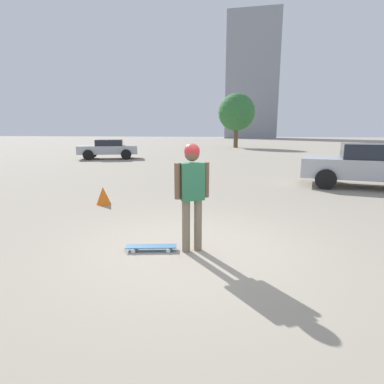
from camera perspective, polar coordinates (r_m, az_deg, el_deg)
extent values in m
plane|color=gray|center=(4.94, 0.00, -11.08)|extent=(220.00, 220.00, 0.00)
cylinder|color=#7A6B56|center=(4.77, -1.15, -6.51)|extent=(0.13, 0.13, 0.85)
cylinder|color=#7A6B56|center=(4.83, 1.13, -6.30)|extent=(0.13, 0.13, 0.85)
cube|color=#2D724C|center=(4.63, 0.00, 2.03)|extent=(0.35, 0.41, 0.58)
cylinder|color=brown|center=(4.57, -2.76, 2.07)|extent=(0.10, 0.10, 0.55)
cylinder|color=brown|center=(4.70, 2.68, 2.34)|extent=(0.10, 0.10, 0.55)
sphere|color=brown|center=(4.58, 0.00, 7.29)|extent=(0.23, 0.23, 0.23)
sphere|color=red|center=(4.58, 0.00, 7.79)|extent=(0.24, 0.24, 0.24)
cube|color=#336693|center=(4.97, -7.78, -10.20)|extent=(0.37, 0.84, 0.01)
cylinder|color=silver|center=(4.92, -11.18, -11.01)|extent=(0.04, 0.07, 0.06)
cylinder|color=silver|center=(5.11, -10.80, -10.11)|extent=(0.04, 0.07, 0.06)
cylinder|color=silver|center=(4.86, -4.56, -11.10)|extent=(0.04, 0.07, 0.06)
cylinder|color=silver|center=(5.06, -4.45, -10.19)|extent=(0.04, 0.07, 0.06)
cube|color=#ADB2B7|center=(11.93, 30.47, 3.94)|extent=(2.61, 4.52, 0.66)
cube|color=#1E232D|center=(11.90, 31.26, 6.65)|extent=(2.00, 2.19, 0.50)
cylinder|color=black|center=(10.93, 24.12, 2.24)|extent=(0.32, 0.70, 0.68)
cylinder|color=black|center=(12.77, 23.92, 3.44)|extent=(0.32, 0.70, 0.68)
cube|color=#ADB2B7|center=(22.25, -15.64, 7.76)|extent=(3.21, 4.43, 0.57)
cube|color=#1E232D|center=(22.22, -15.45, 9.04)|extent=(2.21, 2.30, 0.42)
cylinder|color=black|center=(21.52, -19.16, 6.68)|extent=(0.45, 0.73, 0.70)
cylinder|color=black|center=(23.33, -18.49, 7.04)|extent=(0.45, 0.73, 0.70)
cylinder|color=black|center=(21.28, -12.44, 6.99)|extent=(0.45, 0.73, 0.70)
cylinder|color=black|center=(23.11, -12.28, 7.33)|extent=(0.45, 0.73, 0.70)
cube|color=gray|center=(95.03, 11.42, 20.34)|extent=(12.59, 14.49, 34.00)
cylinder|color=brown|center=(37.03, 8.34, 10.41)|extent=(0.52, 0.52, 2.65)
sphere|color=#2D6B33|center=(37.10, 8.47, 14.81)|extent=(4.35, 4.35, 4.35)
cone|color=orange|center=(8.25, -16.55, -0.66)|extent=(0.38, 0.38, 0.47)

